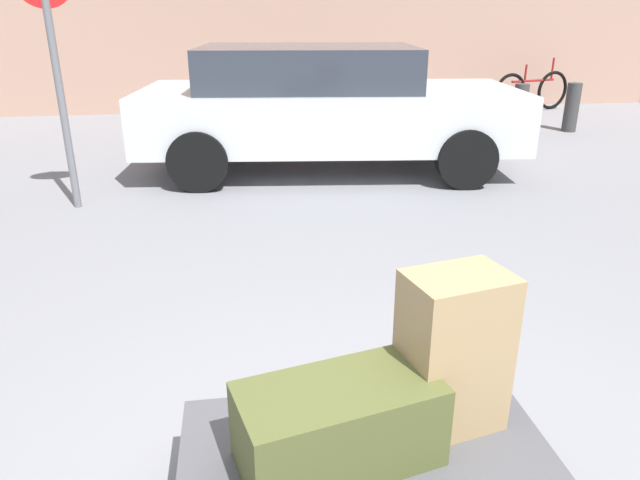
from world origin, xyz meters
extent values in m
cube|color=#4C4C51|center=(0.00, 0.00, 0.29)|extent=(1.31, 0.84, 0.10)
cylinder|color=black|center=(0.45, 0.29, 0.12)|extent=(0.24, 0.06, 0.24)
cylinder|color=black|center=(-0.45, 0.29, 0.12)|extent=(0.24, 0.06, 0.24)
cube|color=#4C5128|center=(-0.11, 0.02, 0.49)|extent=(0.74, 0.48, 0.30)
cube|color=#9E7F56|center=(0.34, 0.16, 0.64)|extent=(0.41, 0.33, 0.61)
cube|color=silver|center=(0.69, 5.24, 0.64)|extent=(4.47, 2.25, 0.64)
cube|color=#2D333D|center=(0.44, 5.27, 1.19)|extent=(2.56, 1.83, 0.46)
cylinder|color=black|center=(2.19, 5.94, 0.32)|extent=(0.66, 0.29, 0.64)
cylinder|color=black|center=(2.01, 4.25, 0.32)|extent=(0.66, 0.29, 0.64)
cylinder|color=black|center=(-0.63, 6.24, 0.32)|extent=(0.66, 0.29, 0.64)
cylinder|color=black|center=(-0.81, 4.55, 0.32)|extent=(0.66, 0.29, 0.64)
torus|color=black|center=(4.68, 8.90, 0.36)|extent=(0.71, 0.26, 0.72)
torus|color=black|center=(5.68, 9.19, 0.36)|extent=(0.71, 0.26, 0.72)
cylinder|color=maroon|center=(5.18, 9.05, 0.56)|extent=(0.97, 0.32, 0.04)
cylinder|color=maroon|center=(4.99, 8.99, 0.71)|extent=(0.05, 0.05, 0.30)
cylinder|color=maroon|center=(5.61, 9.17, 0.76)|extent=(0.05, 0.05, 0.40)
cylinder|color=#383838|center=(2.38, 7.05, 0.37)|extent=(0.22, 0.22, 0.75)
cylinder|color=#383838|center=(3.97, 7.05, 0.37)|extent=(0.22, 0.22, 0.75)
cylinder|color=#383838|center=(4.84, 7.05, 0.37)|extent=(0.22, 0.22, 0.75)
cylinder|color=slate|center=(-1.97, 4.15, 1.15)|extent=(0.07, 0.07, 2.30)
camera|label=1|loc=(-0.40, -1.56, 1.79)|focal=32.73mm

